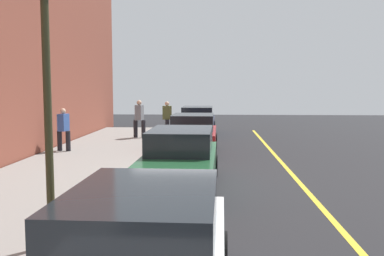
# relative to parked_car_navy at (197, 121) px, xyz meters

# --- Properties ---
(ground_plane) EXTENTS (56.00, 56.00, 0.00)m
(ground_plane) POSITION_rel_parked_car_navy_xyz_m (11.64, 0.03, -0.76)
(ground_plane) COLOR black
(sidewalk) EXTENTS (28.00, 4.60, 0.15)m
(sidewalk) POSITION_rel_parked_car_navy_xyz_m (11.64, -3.27, -0.68)
(sidewalk) COLOR gray
(sidewalk) RESTS_ON ground
(lane_stripe_centre) EXTENTS (28.00, 0.14, 0.01)m
(lane_stripe_centre) POSITION_rel_parked_car_navy_xyz_m (11.64, 3.23, -0.75)
(lane_stripe_centre) COLOR gold
(lane_stripe_centre) RESTS_ON ground
(snow_bank_curb) EXTENTS (6.89, 0.56, 0.22)m
(snow_bank_curb) POSITION_rel_parked_car_navy_xyz_m (12.47, -0.67, -0.65)
(snow_bank_curb) COLOR white
(snow_bank_curb) RESTS_ON ground
(parked_car_navy) EXTENTS (4.62, 1.93, 1.51)m
(parked_car_navy) POSITION_rel_parked_car_navy_xyz_m (0.00, 0.00, 0.00)
(parked_car_navy) COLOR black
(parked_car_navy) RESTS_ON ground
(parked_car_red) EXTENTS (4.13, 1.94, 1.51)m
(parked_car_red) POSITION_rel_parked_car_navy_xyz_m (6.41, 0.06, -0.00)
(parked_car_red) COLOR black
(parked_car_red) RESTS_ON ground
(parked_car_green) EXTENTS (4.77, 1.98, 1.51)m
(parked_car_green) POSITION_rel_parked_car_navy_xyz_m (12.31, 0.01, 0.00)
(parked_car_green) COLOR black
(parked_car_green) RESTS_ON ground
(pedestrian_olive_coat) EXTENTS (0.56, 0.49, 1.70)m
(pedestrian_olive_coat) POSITION_rel_parked_car_navy_xyz_m (1.65, -1.47, 0.30)
(pedestrian_olive_coat) COLOR black
(pedestrian_olive_coat) RESTS_ON sidewalk
(pedestrian_blue_coat) EXTENTS (0.48, 0.53, 1.64)m
(pedestrian_blue_coat) POSITION_rel_parked_car_navy_xyz_m (7.17, -4.86, 0.26)
(pedestrian_blue_coat) COLOR black
(pedestrian_blue_coat) RESTS_ON sidewalk
(pedestrian_grey_coat) EXTENTS (0.52, 0.59, 1.80)m
(pedestrian_grey_coat) POSITION_rel_parked_car_navy_xyz_m (2.76, -2.69, 0.35)
(pedestrian_grey_coat) COLOR black
(pedestrian_grey_coat) RESTS_ON sidewalk
(traffic_light_pole) EXTENTS (0.35, 0.26, 4.53)m
(traffic_light_pole) POSITION_rel_parked_car_navy_xyz_m (16.98, -1.64, 2.44)
(traffic_light_pole) COLOR #2D2D19
(traffic_light_pole) RESTS_ON sidewalk
(rolling_suitcase) EXTENTS (0.34, 0.22, 0.87)m
(rolling_suitcase) POSITION_rel_parked_car_navy_xyz_m (1.25, -1.58, -0.35)
(rolling_suitcase) COLOR black
(rolling_suitcase) RESTS_ON sidewalk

